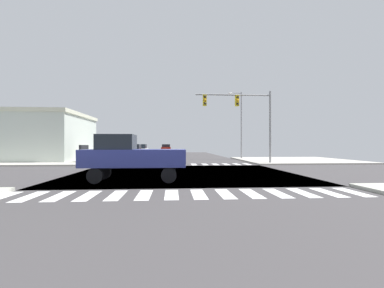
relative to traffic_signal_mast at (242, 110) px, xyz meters
The scene contains 12 objects.
ground 10.63m from the traffic_signal_mast, 128.25° to the right, with size 90.00×90.00×0.05m.
sidewalk_corner_ne 9.98m from the traffic_signal_mast, 32.93° to the left, with size 12.00×12.00×0.14m.
sidewalk_corner_nw 19.99m from the traffic_signal_mast, 165.98° to the left, with size 12.00×12.00×0.14m.
crosswalk_near 16.61m from the traffic_signal_mast, 112.37° to the right, with size 13.50×2.00×0.01m.
crosswalk_far 7.89m from the traffic_signal_mast, behind, with size 13.50×2.00×0.01m.
traffic_signal_mast is the anchor object (origin of this frame).
street_lamp 8.33m from the traffic_signal_mast, 77.20° to the left, with size 1.78×0.32×8.36m.
bank_building 23.58m from the traffic_signal_mast, 162.43° to the left, with size 12.83×10.90×5.39m.
sedan_nearside_1 15.79m from the traffic_signal_mast, 134.82° to the left, with size 1.80×4.30×1.88m.
sedan_crossing_3 12.36m from the traffic_signal_mast, 157.01° to the left, with size 1.80×4.30×1.88m.
pickup_queued_1 14.32m from the traffic_signal_mast, 128.42° to the right, with size 5.10×2.00×2.35m.
sedan_trailing_4 28.99m from the traffic_signal_mast, 105.69° to the left, with size 1.80×4.30×1.88m.
Camera 1 is at (-0.71, -17.09, 1.85)m, focal length 24.81 mm.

